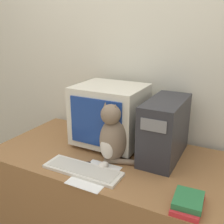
{
  "coord_description": "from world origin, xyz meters",
  "views": [
    {
      "loc": [
        0.74,
        -0.97,
        1.56
      ],
      "look_at": [
        0.0,
        0.45,
        1.02
      ],
      "focal_mm": 42.0,
      "sensor_mm": 36.0,
      "label": 1
    }
  ],
  "objects_px": {
    "computer_tower": "(165,129)",
    "crt_monitor": "(110,115)",
    "book_stack": "(188,202)",
    "cat": "(113,137)",
    "pen": "(78,162)",
    "keyboard": "(83,170)"
  },
  "relations": [
    {
      "from": "cat",
      "to": "book_stack",
      "type": "bearing_deg",
      "value": -19.65
    },
    {
      "from": "computer_tower",
      "to": "book_stack",
      "type": "bearing_deg",
      "value": -59.63
    },
    {
      "from": "computer_tower",
      "to": "crt_monitor",
      "type": "bearing_deg",
      "value": 178.63
    },
    {
      "from": "computer_tower",
      "to": "book_stack",
      "type": "xyz_separation_m",
      "value": [
        0.25,
        -0.43,
        -0.17
      ]
    },
    {
      "from": "cat",
      "to": "book_stack",
      "type": "height_order",
      "value": "cat"
    },
    {
      "from": "cat",
      "to": "crt_monitor",
      "type": "bearing_deg",
      "value": 127.07
    },
    {
      "from": "computer_tower",
      "to": "book_stack",
      "type": "relative_size",
      "value": 2.27
    },
    {
      "from": "computer_tower",
      "to": "keyboard",
      "type": "bearing_deg",
      "value": -132.05
    },
    {
      "from": "book_stack",
      "to": "pen",
      "type": "bearing_deg",
      "value": 171.85
    },
    {
      "from": "crt_monitor",
      "to": "pen",
      "type": "distance_m",
      "value": 0.41
    },
    {
      "from": "pen",
      "to": "computer_tower",
      "type": "bearing_deg",
      "value": 36.93
    },
    {
      "from": "computer_tower",
      "to": "cat",
      "type": "bearing_deg",
      "value": -142.76
    },
    {
      "from": "pen",
      "to": "cat",
      "type": "bearing_deg",
      "value": 36.47
    },
    {
      "from": "computer_tower",
      "to": "book_stack",
      "type": "distance_m",
      "value": 0.53
    },
    {
      "from": "keyboard",
      "to": "pen",
      "type": "height_order",
      "value": "keyboard"
    },
    {
      "from": "computer_tower",
      "to": "cat",
      "type": "xyz_separation_m",
      "value": [
        -0.26,
        -0.2,
        -0.03
      ]
    },
    {
      "from": "book_stack",
      "to": "computer_tower",
      "type": "bearing_deg",
      "value": 120.37
    },
    {
      "from": "computer_tower",
      "to": "cat",
      "type": "relative_size",
      "value": 1.22
    },
    {
      "from": "keyboard",
      "to": "cat",
      "type": "xyz_separation_m",
      "value": [
        0.1,
        0.2,
        0.15
      ]
    },
    {
      "from": "crt_monitor",
      "to": "cat",
      "type": "xyz_separation_m",
      "value": [
        0.13,
        -0.21,
        -0.06
      ]
    },
    {
      "from": "cat",
      "to": "pen",
      "type": "bearing_deg",
      "value": -138.95
    },
    {
      "from": "book_stack",
      "to": "pen",
      "type": "distance_m",
      "value": 0.7
    }
  ]
}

